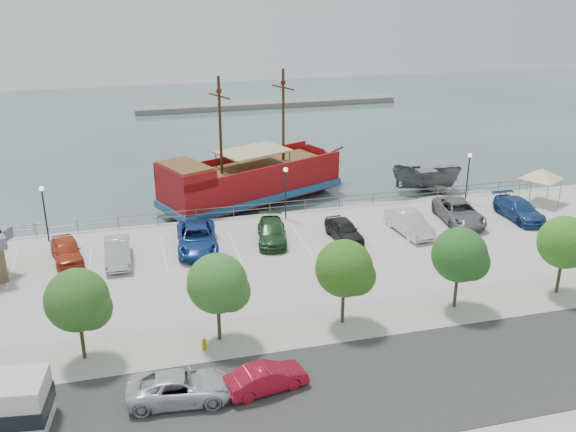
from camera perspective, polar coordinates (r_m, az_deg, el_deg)
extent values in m
plane|color=#32494A|center=(46.07, 1.85, -4.24)|extent=(160.00, 160.00, 0.00)
cube|color=#343434|center=(32.62, 10.16, -14.25)|extent=(100.00, 8.00, 0.04)
cube|color=gray|center=(37.23, 6.31, -9.17)|extent=(100.00, 4.00, 0.05)
cylinder|color=#5F5F5F|center=(52.26, -0.57, 1.24)|extent=(50.00, 0.06, 0.06)
cylinder|color=#5F5F5F|center=(52.40, -0.57, 0.83)|extent=(50.00, 0.06, 0.06)
cube|color=slate|center=(99.28, -1.73, 9.88)|extent=(40.00, 3.00, 0.80)
cube|color=maroon|center=(57.23, -3.24, 2.98)|extent=(17.02, 11.14, 2.65)
cube|color=#1C5482|center=(57.51, -3.23, 2.16)|extent=(17.42, 11.54, 0.61)
cone|color=maroon|center=(62.55, 3.52, 4.56)|extent=(4.94, 5.79, 4.90)
cube|color=maroon|center=(53.29, -9.15, 3.67)|extent=(4.83, 5.90, 1.43)
cube|color=brown|center=(53.07, -9.19, 4.46)|extent=(4.48, 5.44, 0.12)
cube|color=brown|center=(57.10, -2.85, 4.40)|extent=(13.96, 9.37, 0.15)
cube|color=maroon|center=(58.68, -4.66, 5.13)|extent=(15.08, 6.64, 0.71)
cube|color=maroon|center=(54.82, -1.81, 4.03)|extent=(15.08, 6.64, 0.71)
cylinder|color=#382111|center=(57.83, -0.42, 8.87)|extent=(0.32, 0.32, 8.37)
cylinder|color=#382111|center=(54.13, -6.04, 7.90)|extent=(0.32, 0.32, 8.37)
cylinder|color=#382111|center=(57.34, -0.43, 11.36)|extent=(1.34, 2.87, 0.14)
cylinder|color=#382111|center=(53.61, -6.15, 10.56)|extent=(1.34, 2.87, 0.14)
cube|color=#BFB782|center=(56.52, -3.13, 5.78)|extent=(6.97, 5.90, 0.12)
cylinder|color=#382111|center=(62.67, 4.04, 5.75)|extent=(2.40, 1.15, 0.60)
imported|color=#4F5457|center=(61.38, 12.15, 3.09)|extent=(6.70, 4.98, 2.44)
imported|color=white|center=(62.73, 12.81, 2.93)|extent=(4.84, 6.77, 1.40)
cube|color=slate|center=(52.85, -16.47, -1.49)|extent=(6.49, 4.10, 0.36)
cube|color=gray|center=(56.92, 8.10, 0.82)|extent=(6.51, 2.94, 0.36)
cube|color=gray|center=(60.18, 14.82, 1.47)|extent=(7.35, 2.77, 0.41)
cylinder|color=slate|center=(59.60, 19.91, 2.59)|extent=(0.08, 0.08, 2.13)
cylinder|color=slate|center=(60.49, 22.15, 2.55)|extent=(0.08, 0.08, 2.13)
cylinder|color=slate|center=(57.37, 20.69, 1.79)|extent=(0.08, 0.08, 2.13)
cylinder|color=slate|center=(58.29, 23.01, 1.75)|extent=(0.08, 0.08, 2.13)
pyramid|color=silver|center=(58.39, 21.69, 3.93)|extent=(4.98, 4.98, 0.87)
imported|color=silver|center=(30.99, -9.51, -14.78)|extent=(5.17, 2.80, 1.38)
imported|color=#A31126|center=(31.25, -1.92, -14.20)|extent=(4.15, 2.09, 1.30)
cylinder|color=#C77E00|center=(34.54, -7.46, -11.35)|extent=(0.22, 0.22, 0.55)
sphere|color=#C77E00|center=(34.39, -7.49, -10.94)|extent=(0.24, 0.24, 0.24)
cylinder|color=black|center=(49.61, -20.76, 0.00)|extent=(0.12, 0.12, 4.00)
sphere|color=#FFF2CC|center=(48.95, -21.07, 2.29)|extent=(0.36, 0.36, 0.36)
cylinder|color=black|center=(50.72, -0.21, 1.87)|extent=(0.12, 0.12, 4.00)
sphere|color=#FFF2CC|center=(50.07, -0.21, 4.14)|extent=(0.36, 0.36, 0.36)
cylinder|color=black|center=(56.71, 15.65, 3.17)|extent=(0.12, 0.12, 4.00)
sphere|color=#FFF2CC|center=(56.13, 15.86, 5.21)|extent=(0.36, 0.36, 0.36)
cylinder|color=#473321|center=(34.77, -17.81, -10.45)|extent=(0.20, 0.20, 2.20)
sphere|color=#29511D|center=(33.66, -18.24, -7.10)|extent=(3.20, 3.20, 3.20)
sphere|color=#29511D|center=(33.54, -17.16, -7.86)|extent=(2.20, 2.20, 2.20)
cylinder|color=#473321|center=(34.89, -6.15, -9.34)|extent=(0.20, 0.20, 2.20)
sphere|color=#2C5E22|center=(33.79, -6.31, -5.97)|extent=(3.20, 3.20, 3.20)
sphere|color=#2C5E22|center=(33.79, -5.19, -6.69)|extent=(2.20, 2.20, 2.20)
cylinder|color=#473321|center=(36.38, 4.90, -7.93)|extent=(0.20, 0.20, 2.20)
sphere|color=#2A5817|center=(35.33, 5.01, -4.66)|extent=(3.20, 3.20, 3.20)
sphere|color=#2A5817|center=(35.44, 6.07, -5.33)|extent=(2.20, 2.20, 2.20)
cylinder|color=#473321|center=(39.09, 14.68, -6.42)|extent=(0.20, 0.20, 2.20)
sphere|color=#20501C|center=(38.11, 14.99, -3.35)|extent=(3.20, 3.20, 3.20)
sphere|color=#20501C|center=(38.33, 15.94, -3.96)|extent=(2.20, 2.20, 2.20)
cylinder|color=#473321|center=(42.78, 22.93, -4.99)|extent=(0.20, 0.20, 2.20)
sphere|color=#2F671C|center=(41.89, 23.38, -2.16)|extent=(3.20, 3.20, 3.20)
sphere|color=#2F671C|center=(42.19, 24.19, -2.72)|extent=(2.20, 2.20, 2.20)
imported|color=#B1371D|center=(46.35, -19.10, -2.90)|extent=(2.62, 4.77, 1.54)
imported|color=#BABABB|center=(45.09, -14.91, -3.08)|extent=(1.68, 4.76, 1.57)
imported|color=navy|center=(46.01, -8.09, -1.97)|extent=(3.27, 6.23, 1.67)
imported|color=#214624|center=(46.92, -1.46, -1.43)|extent=(2.98, 5.33, 1.46)
imported|color=black|center=(47.44, 5.00, -1.22)|extent=(2.04, 4.52, 1.51)
imported|color=silver|center=(49.18, 10.73, -0.61)|extent=(2.21, 5.10, 1.63)
imported|color=slate|center=(52.25, 14.97, 0.34)|extent=(3.47, 6.24, 1.65)
imported|color=navy|center=(54.41, 19.86, 0.56)|extent=(2.21, 5.36, 1.55)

